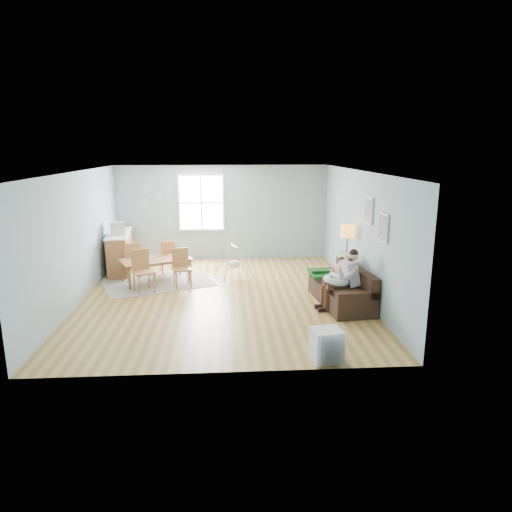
{
  "coord_description": "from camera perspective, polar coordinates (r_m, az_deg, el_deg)",
  "views": [
    {
      "loc": [
        0.1,
        -9.56,
        3.18
      ],
      "look_at": [
        0.7,
        -0.44,
        1.0
      ],
      "focal_mm": 32.0,
      "sensor_mm": 36.0,
      "label": 1
    }
  ],
  "objects": [
    {
      "name": "father",
      "position": [
        9.26,
        10.84,
        -2.63
      ],
      "size": [
        0.88,
        0.46,
        1.23
      ],
      "color": "#9C9C9F",
      "rests_on": "sofa"
    },
    {
      "name": "wall_plates",
      "position": [
        13.27,
        -12.99,
        7.24
      ],
      "size": [
        0.67,
        0.02,
        0.66
      ],
      "color": "#A7BEC8",
      "rests_on": "room"
    },
    {
      "name": "pictures",
      "position": [
        9.08,
        14.71,
        4.56
      ],
      "size": [
        0.05,
        1.34,
        0.74
      ],
      "color": "white",
      "rests_on": "room"
    },
    {
      "name": "beige_pillow",
      "position": [
        10.07,
        11.03,
        -1.0
      ],
      "size": [
        0.17,
        0.49,
        0.48
      ],
      "primitive_type": "cube",
      "rotation": [
        0.0,
        0.0,
        0.09
      ],
      "color": "tan",
      "rests_on": "sofa"
    },
    {
      "name": "room",
      "position": [
        9.59,
        -4.42,
        8.84
      ],
      "size": [
        8.4,
        9.4,
        3.9
      ],
      "color": "olive"
    },
    {
      "name": "monitor",
      "position": [
        12.03,
        -16.94,
        3.31
      ],
      "size": [
        0.42,
        0.41,
        0.34
      ],
      "color": "#B4B5BA",
      "rests_on": "counter"
    },
    {
      "name": "floor_lamp",
      "position": [
        10.4,
        11.35,
        2.38
      ],
      "size": [
        0.3,
        0.3,
        1.49
      ],
      "color": "black",
      "rests_on": "room"
    },
    {
      "name": "chair_se",
      "position": [
        10.75,
        -9.31,
        -1.14
      ],
      "size": [
        0.5,
        0.5,
        0.9
      ],
      "color": "olive",
      "rests_on": "rug"
    },
    {
      "name": "chair_nw",
      "position": [
        11.71,
        -15.19,
        -0.22
      ],
      "size": [
        0.52,
        0.52,
        0.91
      ],
      "color": "olive",
      "rests_on": "rug"
    },
    {
      "name": "chair_sw",
      "position": [
        10.55,
        -14.04,
        -1.45
      ],
      "size": [
        0.59,
        0.59,
        0.96
      ],
      "color": "olive",
      "rests_on": "rug"
    },
    {
      "name": "window",
      "position": [
        13.13,
        -6.86,
        6.63
      ],
      "size": [
        1.32,
        0.08,
        1.62
      ],
      "color": "white",
      "rests_on": "room"
    },
    {
      "name": "infant",
      "position": [
        9.23,
        9.9,
        -2.46
      ],
      "size": [
        0.23,
        0.35,
        0.13
      ],
      "color": "silver",
      "rests_on": "nursing_pillow"
    },
    {
      "name": "storage_cube",
      "position": [
        7.16,
        8.74,
        -10.91
      ],
      "size": [
        0.5,
        0.46,
        0.5
      ],
      "color": "white",
      "rests_on": "room"
    },
    {
      "name": "counter",
      "position": [
        12.5,
        -16.63,
        0.55
      ],
      "size": [
        0.75,
        1.88,
        1.02
      ],
      "color": "brown",
      "rests_on": "room"
    },
    {
      "name": "rug",
      "position": [
        11.35,
        -12.26,
        -3.14
      ],
      "size": [
        2.97,
        2.63,
        0.01
      ],
      "primitive_type": "cube",
      "rotation": [
        0.0,
        0.0,
        0.38
      ],
      "color": "gray",
      "rests_on": "room"
    },
    {
      "name": "dining_table",
      "position": [
        11.27,
        -12.33,
        -1.78
      ],
      "size": [
        1.85,
        1.5,
        0.57
      ],
      "primitive_type": "imported",
      "rotation": [
        0.0,
        0.0,
        0.43
      ],
      "color": "brown",
      "rests_on": "rug"
    },
    {
      "name": "sofa",
      "position": [
        9.66,
        10.86,
        -4.32
      ],
      "size": [
        1.03,
        2.01,
        0.78
      ],
      "color": "black",
      "rests_on": "room"
    },
    {
      "name": "baby_swing",
      "position": [
        11.35,
        -2.73,
        -0.94
      ],
      "size": [
        1.0,
        1.01,
        0.82
      ],
      "color": "#B4B5BA",
      "rests_on": "room"
    },
    {
      "name": "toddler",
      "position": [
        9.7,
        10.17,
        -1.89
      ],
      "size": [
        0.5,
        0.3,
        0.75
      ],
      "color": "silver",
      "rests_on": "sofa"
    },
    {
      "name": "nursing_pillow",
      "position": [
        9.23,
        9.99,
        -2.98
      ],
      "size": [
        0.53,
        0.52,
        0.21
      ],
      "primitive_type": "torus",
      "rotation": [
        0.0,
        0.14,
        -0.03
      ],
      "color": "silver",
      "rests_on": "father"
    },
    {
      "name": "chair_ne",
      "position": [
        11.9,
        -11.0,
        0.08
      ],
      "size": [
        0.5,
        0.5,
        0.87
      ],
      "color": "olive",
      "rests_on": "rug"
    },
    {
      "name": "green_throw",
      "position": [
        10.15,
        9.24,
        -2.08
      ],
      "size": [
        0.9,
        0.77,
        0.04
      ],
      "primitive_type": "cube",
      "rotation": [
        0.0,
        0.0,
        0.02
      ],
      "color": "#12501C",
      "rests_on": "sofa"
    }
  ]
}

